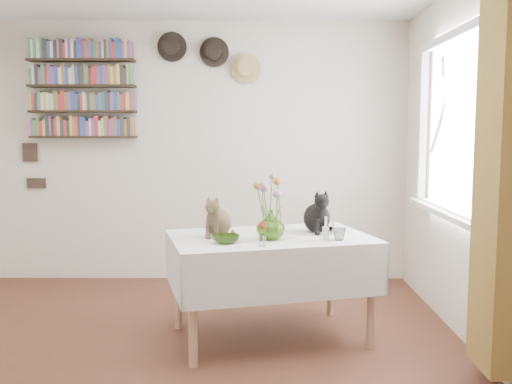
{
  "coord_description": "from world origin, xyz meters",
  "views": [
    {
      "loc": [
        0.58,
        -3.29,
        1.46
      ],
      "look_at": [
        0.56,
        0.52,
        1.05
      ],
      "focal_mm": 40.0,
      "sensor_mm": 36.0,
      "label": 1
    }
  ],
  "objects_px": {
    "tabby_cat": "(219,215)",
    "flower_vase": "(271,225)",
    "dining_table": "(270,261)",
    "bookshelf_unit": "(82,90)",
    "black_cat": "(317,210)"
  },
  "relations": [
    {
      "from": "tabby_cat",
      "to": "dining_table",
      "type": "bearing_deg",
      "value": 18.97
    },
    {
      "from": "dining_table",
      "to": "bookshelf_unit",
      "type": "height_order",
      "value": "bookshelf_unit"
    },
    {
      "from": "dining_table",
      "to": "flower_vase",
      "type": "distance_m",
      "value": 0.31
    },
    {
      "from": "black_cat",
      "to": "flower_vase",
      "type": "relative_size",
      "value": 1.58
    },
    {
      "from": "tabby_cat",
      "to": "bookshelf_unit",
      "type": "relative_size",
      "value": 0.29
    },
    {
      "from": "dining_table",
      "to": "tabby_cat",
      "type": "relative_size",
      "value": 5.28
    },
    {
      "from": "tabby_cat",
      "to": "flower_vase",
      "type": "bearing_deg",
      "value": -1.07
    },
    {
      "from": "bookshelf_unit",
      "to": "black_cat",
      "type": "bearing_deg",
      "value": -33.23
    },
    {
      "from": "tabby_cat",
      "to": "black_cat",
      "type": "height_order",
      "value": "black_cat"
    },
    {
      "from": "flower_vase",
      "to": "tabby_cat",
      "type": "bearing_deg",
      "value": 160.14
    },
    {
      "from": "tabby_cat",
      "to": "flower_vase",
      "type": "xyz_separation_m",
      "value": [
        0.36,
        -0.13,
        -0.05
      ]
    },
    {
      "from": "dining_table",
      "to": "tabby_cat",
      "type": "xyz_separation_m",
      "value": [
        -0.36,
        -0.0,
        0.33
      ]
    },
    {
      "from": "bookshelf_unit",
      "to": "flower_vase",
      "type": "bearing_deg",
      "value": -43.64
    },
    {
      "from": "black_cat",
      "to": "flower_vase",
      "type": "distance_m",
      "value": 0.46
    },
    {
      "from": "black_cat",
      "to": "tabby_cat",
      "type": "bearing_deg",
      "value": -177.36
    }
  ]
}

